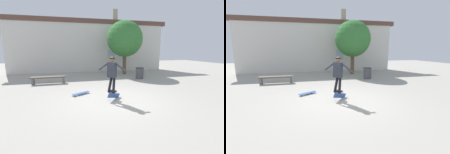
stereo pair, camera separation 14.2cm
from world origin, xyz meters
The scene contains 8 objects.
ground_plane centered at (0.00, 0.00, 0.00)m, with size 40.00×40.00×0.00m, color #A39E93.
building_backdrop centered at (0.02, 8.52, 2.48)m, with size 14.96×0.52×5.73m.
tree_right centered at (2.61, 6.36, 2.93)m, with size 2.96×2.96×4.42m.
park_bench centered at (-3.10, 3.90, 0.34)m, with size 2.00×0.46×0.45m.
trash_bin centered at (3.03, 4.10, 0.43)m, with size 0.60×0.60×0.81m.
skater centered at (-0.03, 0.03, 1.20)m, with size 1.02×0.96×1.47m.
skateboard_flipping centered at (0.06, 0.08, 0.17)m, with size 0.69×0.58×0.44m.
skateboard_resting centered at (-1.26, 1.11, 0.07)m, with size 0.85×0.61×0.08m.
Camera 2 is at (-1.31, -5.80, 2.08)m, focal length 24.00 mm.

